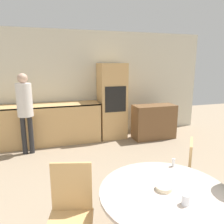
{
  "coord_description": "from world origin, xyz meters",
  "views": [
    {
      "loc": [
        -0.96,
        -0.03,
        1.82
      ],
      "look_at": [
        -0.01,
        3.05,
        1.1
      ],
      "focal_mm": 35.0,
      "sensor_mm": 36.0,
      "label": 1
    }
  ],
  "objects_px": {
    "dining_table": "(164,214)",
    "cup": "(186,200)",
    "bowl_near": "(164,188)",
    "person_standing": "(25,105)",
    "oven_unit": "(112,101)",
    "sideboard": "(154,122)",
    "chair_far_left": "(71,209)",
    "chair_far_right": "(181,173)"
  },
  "relations": [
    {
      "from": "dining_table",
      "to": "cup",
      "type": "bearing_deg",
      "value": -74.84
    },
    {
      "from": "chair_far_right",
      "to": "person_standing",
      "type": "xyz_separation_m",
      "value": [
        -1.91,
        2.5,
        0.5
      ]
    },
    {
      "from": "dining_table",
      "to": "chair_far_right",
      "type": "xyz_separation_m",
      "value": [
        0.58,
        0.6,
        -0.0
      ]
    },
    {
      "from": "sideboard",
      "to": "chair_far_left",
      "type": "xyz_separation_m",
      "value": [
        -2.36,
        -2.89,
        0.11
      ]
    },
    {
      "from": "oven_unit",
      "to": "person_standing",
      "type": "xyz_separation_m",
      "value": [
        -1.96,
        -0.5,
        0.11
      ]
    },
    {
      "from": "dining_table",
      "to": "chair_far_left",
      "type": "distance_m",
      "value": 0.83
    },
    {
      "from": "oven_unit",
      "to": "cup",
      "type": "relative_size",
      "value": 21.97
    },
    {
      "from": "person_standing",
      "to": "chair_far_left",
      "type": "bearing_deg",
      "value": -78.64
    },
    {
      "from": "bowl_near",
      "to": "cup",
      "type": "bearing_deg",
      "value": -75.8
    },
    {
      "from": "chair_far_right",
      "to": "bowl_near",
      "type": "xyz_separation_m",
      "value": [
        -0.58,
        -0.58,
        0.24
      ]
    },
    {
      "from": "oven_unit",
      "to": "chair_far_left",
      "type": "distance_m",
      "value": 3.59
    },
    {
      "from": "sideboard",
      "to": "person_standing",
      "type": "height_order",
      "value": "person_standing"
    },
    {
      "from": "sideboard",
      "to": "chair_far_right",
      "type": "distance_m",
      "value": 2.79
    },
    {
      "from": "sideboard",
      "to": "oven_unit",
      "type": "bearing_deg",
      "value": 157.43
    },
    {
      "from": "bowl_near",
      "to": "person_standing",
      "type": "bearing_deg",
      "value": 113.41
    },
    {
      "from": "sideboard",
      "to": "dining_table",
      "type": "height_order",
      "value": "sideboard"
    },
    {
      "from": "sideboard",
      "to": "person_standing",
      "type": "relative_size",
      "value": 0.63
    },
    {
      "from": "oven_unit",
      "to": "chair_far_right",
      "type": "height_order",
      "value": "oven_unit"
    },
    {
      "from": "sideboard",
      "to": "chair_far_left",
      "type": "relative_size",
      "value": 1.1
    },
    {
      "from": "oven_unit",
      "to": "sideboard",
      "type": "xyz_separation_m",
      "value": [
        0.96,
        -0.4,
        -0.5
      ]
    },
    {
      "from": "dining_table",
      "to": "chair_far_right",
      "type": "height_order",
      "value": "chair_far_right"
    },
    {
      "from": "oven_unit",
      "to": "chair_far_left",
      "type": "height_order",
      "value": "oven_unit"
    },
    {
      "from": "oven_unit",
      "to": "sideboard",
      "type": "relative_size",
      "value": 1.77
    },
    {
      "from": "person_standing",
      "to": "bowl_near",
      "type": "distance_m",
      "value": 3.36
    },
    {
      "from": "person_standing",
      "to": "bowl_near",
      "type": "height_order",
      "value": "person_standing"
    },
    {
      "from": "dining_table",
      "to": "cup",
      "type": "distance_m",
      "value": 0.34
    },
    {
      "from": "cup",
      "to": "bowl_near",
      "type": "height_order",
      "value": "cup"
    },
    {
      "from": "sideboard",
      "to": "chair_far_left",
      "type": "height_order",
      "value": "chair_far_left"
    },
    {
      "from": "chair_far_left",
      "to": "person_standing",
      "type": "bearing_deg",
      "value": 116.52
    },
    {
      "from": "dining_table",
      "to": "chair_far_left",
      "type": "bearing_deg",
      "value": 158.41
    },
    {
      "from": "chair_far_right",
      "to": "person_standing",
      "type": "distance_m",
      "value": 3.19
    },
    {
      "from": "oven_unit",
      "to": "bowl_near",
      "type": "height_order",
      "value": "oven_unit"
    },
    {
      "from": "chair_far_right",
      "to": "dining_table",
      "type": "bearing_deg",
      "value": -6.43
    },
    {
      "from": "dining_table",
      "to": "cup",
      "type": "xyz_separation_m",
      "value": [
        0.06,
        -0.21,
        0.27
      ]
    },
    {
      "from": "chair_far_left",
      "to": "chair_far_right",
      "type": "bearing_deg",
      "value": 27.23
    },
    {
      "from": "chair_far_left",
      "to": "person_standing",
      "type": "height_order",
      "value": "person_standing"
    },
    {
      "from": "sideboard",
      "to": "dining_table",
      "type": "bearing_deg",
      "value": -116.43
    },
    {
      "from": "sideboard",
      "to": "person_standing",
      "type": "xyz_separation_m",
      "value": [
        -2.92,
        -0.1,
        0.61
      ]
    },
    {
      "from": "person_standing",
      "to": "cup",
      "type": "relative_size",
      "value": 19.7
    },
    {
      "from": "dining_table",
      "to": "cup",
      "type": "relative_size",
      "value": 13.59
    },
    {
      "from": "chair_far_left",
      "to": "bowl_near",
      "type": "relative_size",
      "value": 6.65
    },
    {
      "from": "cup",
      "to": "bowl_near",
      "type": "bearing_deg",
      "value": 104.2
    }
  ]
}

